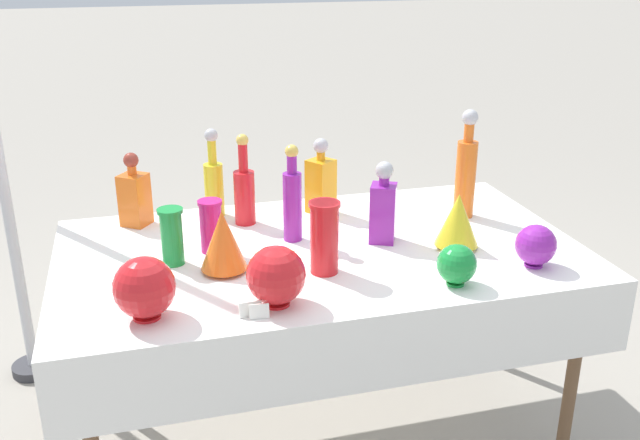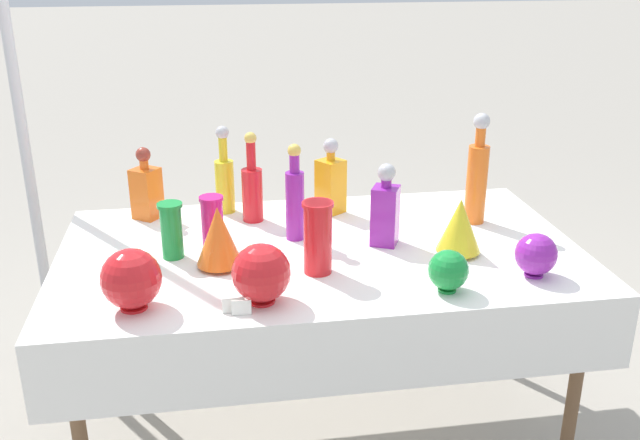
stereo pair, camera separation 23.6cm
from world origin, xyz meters
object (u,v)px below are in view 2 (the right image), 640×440
object	(u,v)px
tall_bottle_1	(295,199)
cardboard_box_behind_left	(285,265)
square_decanter_2	(146,189)
fluted_vase_0	(219,236)
tall_bottle_3	(225,179)
slender_vase_0	(212,220)
round_bowl_0	(536,254)
canopy_pole	(28,168)
slender_vase_1	(318,236)
square_decanter_1	(385,209)
slender_vase_2	(171,229)
fluted_vase_1	(460,225)
round_bowl_1	(131,279)
square_decanter_0	(331,182)
round_bowl_2	(448,270)
tall_bottle_0	(477,176)
round_bowl_3	(261,273)
tall_bottle_2	(252,188)

from	to	relation	value
tall_bottle_1	cardboard_box_behind_left	distance (m)	1.37
square_decanter_2	fluted_vase_0	distance (m)	0.54
tall_bottle_3	cardboard_box_behind_left	size ratio (longest dim) A/B	0.62
slender_vase_0	round_bowl_0	size ratio (longest dim) A/B	1.30
slender_vase_0	canopy_pole	world-z (taller)	canopy_pole
slender_vase_1	round_bowl_0	bearing A→B (deg)	-11.44
square_decanter_1	cardboard_box_behind_left	xyz separation A→B (m)	(-0.21, 1.22, -0.75)
square_decanter_2	slender_vase_2	world-z (taller)	square_decanter_2
fluted_vase_1	round_bowl_0	distance (m)	0.27
square_decanter_1	canopy_pole	xyz separation A→B (m)	(-1.30, 0.72, -0.01)
tall_bottle_3	round_bowl_1	bearing A→B (deg)	-111.01
fluted_vase_1	canopy_pole	distance (m)	1.73
square_decanter_2	slender_vase_2	size ratio (longest dim) A/B	1.45
square_decanter_0	round_bowl_2	xyz separation A→B (m)	(0.23, -0.71, -0.05)
slender_vase_1	canopy_pole	size ratio (longest dim) A/B	0.10
tall_bottle_0	slender_vase_0	xyz separation A→B (m)	(-0.95, -0.08, -0.08)
tall_bottle_0	round_bowl_1	bearing A→B (deg)	-157.54
tall_bottle_1	slender_vase_1	xyz separation A→B (m)	(0.03, -0.28, -0.02)
round_bowl_2	square_decanter_0	bearing A→B (deg)	107.80
slender_vase_2	round_bowl_1	bearing A→B (deg)	-106.29
slender_vase_1	fluted_vase_0	distance (m)	0.31
slender_vase_2	round_bowl_2	distance (m)	0.89
fluted_vase_0	canopy_pole	distance (m)	1.10
tall_bottle_1	square_decanter_1	size ratio (longest dim) A/B	1.19
tall_bottle_0	tall_bottle_1	xyz separation A→B (m)	(-0.67, -0.05, -0.03)
square_decanter_0	round_bowl_0	world-z (taller)	square_decanter_0
round_bowl_3	cardboard_box_behind_left	world-z (taller)	round_bowl_3
square_decanter_0	tall_bottle_2	bearing A→B (deg)	-172.30
canopy_pole	tall_bottle_0	bearing A→B (deg)	-18.82
square_decanter_0	fluted_vase_0	xyz separation A→B (m)	(-0.43, -0.43, -0.02)
tall_bottle_2	square_decanter_2	bearing A→B (deg)	166.62
slender_vase_0	slender_vase_2	world-z (taller)	slender_vase_2
tall_bottle_2	round_bowl_1	world-z (taller)	tall_bottle_2
round_bowl_0	cardboard_box_behind_left	xyz separation A→B (m)	(-0.61, 1.54, -0.70)
tall_bottle_1	square_decanter_2	size ratio (longest dim) A/B	1.25
round_bowl_2	canopy_pole	bearing A→B (deg)	141.91
slender_vase_2	cardboard_box_behind_left	xyz separation A→B (m)	(0.49, 1.22, -0.73)
tall_bottle_1	cardboard_box_behind_left	size ratio (longest dim) A/B	0.63
square_decanter_1	round_bowl_1	world-z (taller)	square_decanter_1
slender_vase_1	round_bowl_0	world-z (taller)	slender_vase_1
fluted_vase_0	round_bowl_1	world-z (taller)	fluted_vase_0
square_decanter_2	fluted_vase_0	xyz separation A→B (m)	(0.25, -0.48, -0.01)
tall_bottle_1	square_decanter_1	xyz separation A→B (m)	(0.29, -0.09, -0.02)
square_decanter_0	round_bowl_0	xyz separation A→B (m)	(0.52, -0.65, -0.05)
fluted_vase_0	slender_vase_0	bearing A→B (deg)	95.71
fluted_vase_0	round_bowl_1	xyz separation A→B (m)	(-0.25, -0.24, -0.01)
round_bowl_3	slender_vase_2	bearing A→B (deg)	126.06
tall_bottle_1	tall_bottle_3	distance (m)	0.38
square_decanter_2	slender_vase_1	size ratio (longest dim) A/B	1.17
canopy_pole	round_bowl_3	bearing A→B (deg)	-51.74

